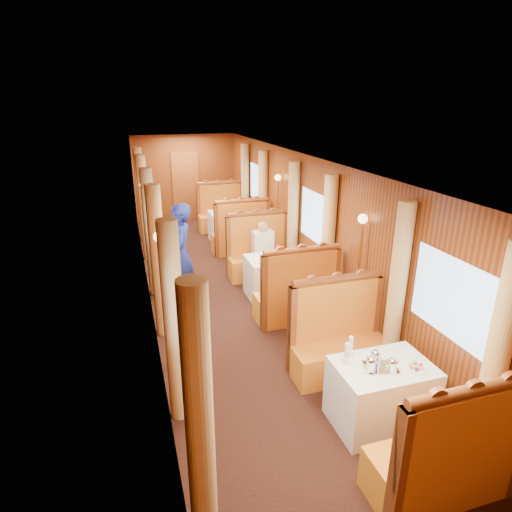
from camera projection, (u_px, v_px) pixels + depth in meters
name	position (u px, v px, depth m)	size (l,w,h in m)	color
floor	(237.00, 300.00, 7.81)	(3.00, 12.00, 0.01)	black
ceiling	(234.00, 162.00, 6.95)	(3.00, 12.00, 0.01)	silver
wall_far	(185.00, 178.00, 12.76)	(3.00, 2.50, 0.01)	brown
wall_left	(146.00, 243.00, 6.96)	(12.00, 2.50, 0.01)	brown
wall_right	(315.00, 228.00, 7.79)	(12.00, 2.50, 0.01)	brown
doorway_far	(186.00, 186.00, 12.82)	(0.80, 0.04, 2.00)	brown
table_near	(381.00, 394.00, 4.74)	(1.05, 0.72, 0.75)	white
banquette_near_fwd	(444.00, 460.00, 3.82)	(1.30, 0.55, 1.34)	#B94814
banquette_near_aft	(338.00, 343.00, 5.64)	(1.30, 0.55, 1.34)	#B94814
table_mid	(276.00, 277.00, 7.88)	(1.05, 0.72, 0.75)	white
banquette_mid_fwd	(296.00, 297.00, 6.96)	(1.30, 0.55, 1.34)	#B94814
banquette_mid_aft	(259.00, 256.00, 8.78)	(1.30, 0.55, 1.34)	#B94814
table_far	(230.00, 226.00, 11.03)	(1.05, 0.72, 0.75)	white
banquette_far_fwd	(240.00, 235.00, 10.10)	(1.30, 0.55, 1.34)	#B94814
banquette_far_aft	(222.00, 215.00, 11.92)	(1.30, 0.55, 1.34)	#B94814
tea_tray	(381.00, 367.00, 4.57)	(0.34, 0.26, 0.01)	silver
teapot_left	(371.00, 366.00, 4.48)	(0.17, 0.13, 0.14)	silver
teapot_right	(392.00, 367.00, 4.47)	(0.17, 0.13, 0.14)	silver
teapot_back	(375.00, 359.00, 4.60)	(0.18, 0.13, 0.14)	silver
fruit_plate	(416.00, 367.00, 4.55)	(0.23, 0.23, 0.05)	white
cup_inboard	(347.00, 356.00, 4.59)	(0.08, 0.08, 0.26)	white
cup_outboard	(350.00, 349.00, 4.72)	(0.08, 0.08, 0.26)	white
rose_vase_mid	(278.00, 248.00, 7.71)	(0.06, 0.06, 0.36)	silver
rose_vase_far	(231.00, 205.00, 10.82)	(0.06, 0.06, 0.36)	silver
window_left_near	(171.00, 341.00, 3.76)	(1.20, 0.90, 0.01)	#8CADD8
curtain_left_near_a	(200.00, 425.00, 3.18)	(0.22, 0.22, 2.35)	#DAB06F
curtain_left_near_b	(174.00, 325.00, 4.58)	(0.22, 0.22, 2.35)	#DAB06F
window_right_near	(451.00, 298.00, 4.58)	(1.20, 0.90, 0.01)	#8CADD8
curtain_right_near_a	(496.00, 362.00, 3.94)	(0.22, 0.22, 2.35)	#DAB06F
curtain_right_near_b	(397.00, 293.00, 5.34)	(0.22, 0.22, 2.35)	#DAB06F
window_left_mid	(146.00, 231.00, 6.90)	(1.20, 0.90, 0.01)	#8CADD8
curtain_left_mid_a	(158.00, 263.00, 6.32)	(0.22, 0.22, 2.35)	#DAB06F
curtain_left_mid_b	(151.00, 233.00, 7.72)	(0.22, 0.22, 2.35)	#DAB06F
window_right_mid	(315.00, 217.00, 7.72)	(1.20, 0.90, 0.01)	#8CADD8
curtain_right_mid_a	(328.00, 245.00, 7.08)	(0.22, 0.22, 2.35)	#DAB06F
curtain_right_mid_b	(293.00, 221.00, 8.48)	(0.22, 0.22, 2.35)	#DAB06F
window_left_far	(137.00, 190.00, 10.04)	(1.20, 0.90, 0.01)	#8CADD8
curtain_left_far_a	(145.00, 209.00, 9.46)	(0.22, 0.22, 2.35)	#DAB06F
curtain_left_far_b	(141.00, 194.00, 10.86)	(0.22, 0.22, 2.35)	#DAB06F
window_right_far	(257.00, 183.00, 10.86)	(1.20, 0.90, 0.01)	#8CADD8
curtain_right_far_a	(263.00, 200.00, 10.22)	(0.22, 0.22, 2.35)	#DAB06F
curtain_right_far_b	(245.00, 188.00, 11.62)	(0.22, 0.22, 2.35)	#DAB06F
sconce_left_fore	(162.00, 274.00, 5.37)	(0.14, 0.14, 1.95)	#BF8C3F
sconce_right_fore	(360.00, 252.00, 6.14)	(0.14, 0.14, 1.95)	#BF8C3F
sconce_left_aft	(145.00, 210.00, 8.52)	(0.14, 0.14, 1.95)	#BF8C3F
sconce_right_aft	(278.00, 200.00, 9.29)	(0.14, 0.14, 1.95)	#BF8C3F
steward	(181.00, 256.00, 7.35)	(0.67, 0.44, 1.83)	navy
passenger	(263.00, 245.00, 8.43)	(0.40, 0.44, 0.76)	beige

